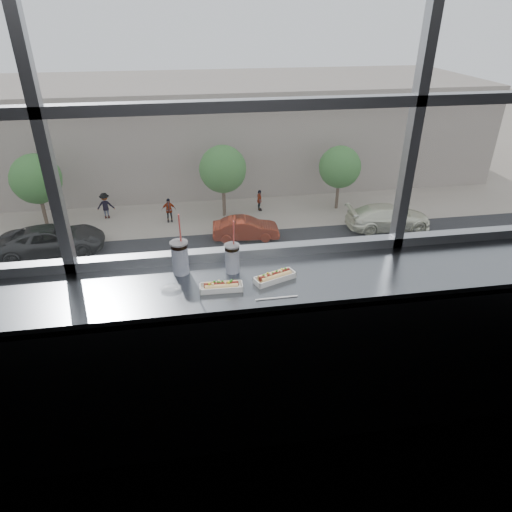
{
  "coord_description": "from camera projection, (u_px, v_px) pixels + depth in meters",
  "views": [
    {
      "loc": [
        -0.3,
        -0.94,
        2.46
      ],
      "look_at": [
        0.05,
        1.23,
        1.25
      ],
      "focal_mm": 32.0,
      "sensor_mm": 36.0,
      "label": 1
    }
  ],
  "objects": [
    {
      "name": "pedestrian_b",
      "position": [
        169.0,
        208.0,
        31.71
      ],
      "size": [
        0.92,
        0.69,
        2.07
      ],
      "primitive_type": "imported",
      "color": "#66605B",
      "rests_on": "far_sidewalk"
    },
    {
      "name": "counter_fascia",
      "position": [
        255.0,
        385.0,
        2.61
      ],
      "size": [
        6.0,
        0.04,
        1.04
      ],
      "primitive_type": "cube",
      "color": "slate",
      "rests_on": "ground"
    },
    {
      "name": "car_near_d",
      "position": [
        329.0,
        285.0,
        22.8
      ],
      "size": [
        3.04,
        6.85,
        2.25
      ],
      "primitive_type": "imported",
      "rotation": [
        0.0,
        0.0,
        1.54
      ],
      "color": "white",
      "rests_on": "street_asphalt"
    },
    {
      "name": "car_far_b",
      "position": [
        246.0,
        225.0,
        29.37
      ],
      "size": [
        2.77,
        5.8,
        1.88
      ],
      "primitive_type": "imported",
      "rotation": [
        0.0,
        0.0,
        1.5
      ],
      "color": "#A43018",
      "rests_on": "street_asphalt"
    },
    {
      "name": "window_glass",
      "position": [
        237.0,
        42.0,
        2.24
      ],
      "size": [
        6.0,
        0.0,
        6.0
      ],
      "primitive_type": "plane",
      "rotation": [
        1.57,
        0.0,
        0.0
      ],
      "color": "silver",
      "rests_on": "ground"
    },
    {
      "name": "far_building",
      "position": [
        185.0,
        129.0,
        39.56
      ],
      "size": [
        50.0,
        14.0,
        8.0
      ],
      "primitive_type": "cube",
      "color": "gray",
      "rests_on": "plaza_ground"
    },
    {
      "name": "car_far_c",
      "position": [
        389.0,
        213.0,
        30.65
      ],
      "size": [
        2.94,
        6.68,
        2.2
      ],
      "primitive_type": "imported",
      "rotation": [
        0.0,
        0.0,
        1.54
      ],
      "color": "white",
      "rests_on": "street_asphalt"
    },
    {
      "name": "wall_back_lower",
      "position": [
        243.0,
        328.0,
        3.07
      ],
      "size": [
        6.0,
        0.0,
        6.0
      ],
      "primitive_type": "plane",
      "rotation": [
        1.57,
        0.0,
        0.0
      ],
      "color": "black",
      "rests_on": "ground"
    },
    {
      "name": "wrapper",
      "position": [
        171.0,
        288.0,
        2.47
      ],
      "size": [
        0.11,
        0.08,
        0.03
      ],
      "primitive_type": "ellipsoid",
      "color": "silver",
      "rests_on": "counter"
    },
    {
      "name": "tree_center",
      "position": [
        223.0,
        169.0,
        31.48
      ],
      "size": [
        3.3,
        3.3,
        5.16
      ],
      "color": "#47382B",
      "rests_on": "far_sidewalk"
    },
    {
      "name": "car_near_b",
      "position": [
        13.0,
        312.0,
        20.7
      ],
      "size": [
        3.4,
        7.17,
        2.33
      ],
      "primitive_type": "imported",
      "rotation": [
        0.0,
        0.0,
        1.5
      ],
      "color": "#3D3D3D",
      "rests_on": "street_asphalt"
    },
    {
      "name": "car_far_a",
      "position": [
        51.0,
        236.0,
        27.62
      ],
      "size": [
        3.59,
        7.07,
        2.26
      ],
      "primitive_type": "imported",
      "rotation": [
        0.0,
        0.0,
        1.69
      ],
      "color": "#242424",
      "rests_on": "street_asphalt"
    },
    {
      "name": "car_near_c",
      "position": [
        208.0,
        299.0,
        22.05
      ],
      "size": [
        2.55,
        5.63,
        1.84
      ],
      "primitive_type": "imported",
      "rotation": [
        0.0,
        0.0,
        1.53
      ],
      "color": "maroon",
      "rests_on": "street_asphalt"
    },
    {
      "name": "tree_right",
      "position": [
        340.0,
        167.0,
        32.8
      ],
      "size": [
        3.03,
        3.03,
        4.74
      ],
      "color": "#47382B",
      "rests_on": "far_sidewalk"
    },
    {
      "name": "pedestrian_c",
      "position": [
        259.0,
        198.0,
        33.46
      ],
      "size": [
        0.64,
        0.85,
        1.91
      ],
      "primitive_type": "imported",
      "rotation": [
        0.0,
        0.0,
        1.57
      ],
      "color": "#66605B",
      "rests_on": "far_sidewalk"
    },
    {
      "name": "car_near_e",
      "position": [
        439.0,
        275.0,
        23.64
      ],
      "size": [
        2.76,
        6.6,
        2.2
      ],
      "primitive_type": "imported",
      "rotation": [
        0.0,
        0.0,
        1.57
      ],
      "color": "#374495",
      "rests_on": "street_asphalt"
    },
    {
      "name": "counter",
      "position": [
        248.0,
        284.0,
        2.58
      ],
      "size": [
        6.0,
        0.55,
        0.06
      ],
      "primitive_type": "cube",
      "color": "slate",
      "rests_on": "ground"
    },
    {
      "name": "soda_cup_left",
      "position": [
        180.0,
        256.0,
        2.59
      ],
      "size": [
        0.1,
        0.1,
        0.38
      ],
      "color": "white",
      "rests_on": "counter"
    },
    {
      "name": "plaza_ground",
      "position": [
        187.0,
        156.0,
        46.25
      ],
      "size": [
        120.0,
        120.0,
        0.0
      ],
      "primitive_type": "plane",
      "color": "gray",
      "rests_on": "ground"
    },
    {
      "name": "tree_left",
      "position": [
        36.0,
        179.0,
        29.78
      ],
      "size": [
        3.28,
        3.28,
        5.12
      ],
      "color": "#47382B",
      "rests_on": "far_sidewalk"
    },
    {
      "name": "hotdog_tray_right",
      "position": [
        275.0,
        277.0,
        2.55
      ],
      "size": [
        0.25,
        0.16,
        0.06
      ],
      "rotation": [
        0.0,
        0.0,
        0.37
      ],
      "color": "white",
      "rests_on": "counter"
    },
    {
      "name": "window_mullions",
      "position": [
        238.0,
        42.0,
        2.23
      ],
      "size": [
        6.0,
        0.08,
        2.4
      ],
      "primitive_type": null,
      "color": "gray",
      "rests_on": "ground"
    },
    {
      "name": "soda_cup_right",
      "position": [
        232.0,
        257.0,
        2.6
      ],
      "size": [
        0.09,
        0.09,
        0.33
      ],
      "color": "white",
      "rests_on": "counter"
    },
    {
      "name": "plaza_near",
      "position": [
        219.0,
        480.0,
        14.69
      ],
      "size": [
        50.0,
        14.0,
        0.04
      ],
      "primitive_type": "cube",
      "color": "gray",
      "rests_on": "plaza_ground"
    },
    {
      "name": "street_asphalt",
      "position": [
        198.0,
        274.0,
        25.92
      ],
      "size": [
        80.0,
        10.0,
        0.06
      ],
      "primitive_type": "cube",
      "color": "black",
      "rests_on": "plaza_ground"
    },
    {
      "name": "loose_straw",
      "position": [
        277.0,
        298.0,
        2.4
      ],
      "size": [
        0.23,
        0.01,
        0.01
      ],
      "primitive_type": "cylinder",
      "rotation": [
        0.0,
        1.57,
        0.01
      ],
      "color": "white",
      "rests_on": "counter"
    },
    {
      "name": "pedestrian_a",
      "position": [
        105.0,
        203.0,
        32.21
      ],
      "size": [
        1.0,
        0.75,
        2.25
      ],
      "primitive_type": "imported",
      "rotation": [
        0.0,
        0.0,
        3.14
      ],
      "color": "#66605B",
      "rests_on": "far_sidewalk"
    },
    {
      "name": "far_sidewalk",
      "position": [
        193.0,
        217.0,
        32.84
      ],
      "size": [
        80.0,
        6.0,
        0.04
      ],
      "primitive_type": "cube",
      "color": "gray",
      "rests_on": "plaza_ground"
    },
    {
      "name": "hotdog_tray_left",
      "position": [
        221.0,
        286.0,
        2.47
      ],
      "size": [
        0.23,
        0.08,
        0.06
      ],
      "rotation": [
        0.0,
        0.0,
        -0.03
      ],
      "color": "white",
      "rests_on": "counter"
    }
  ]
}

